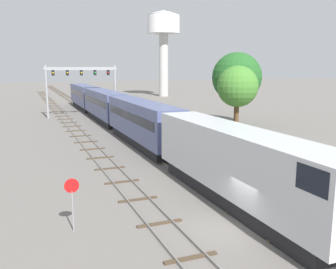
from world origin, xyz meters
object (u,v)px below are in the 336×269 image
(passenger_train, at_px, (119,112))
(signal_gantry, at_px, (82,79))
(water_tower, at_px, (164,30))
(trackside_tree_mid, at_px, (238,87))
(stop_sign, at_px, (72,197))
(trackside_tree_left, at_px, (237,77))

(passenger_train, relative_size, signal_gantry, 6.38)
(water_tower, distance_m, trackside_tree_mid, 63.12)
(trackside_tree_mid, bearing_deg, signal_gantry, 124.09)
(signal_gantry, xyz_separation_m, stop_sign, (-7.75, -45.44, -4.56))
(signal_gantry, bearing_deg, passenger_train, -82.09)
(trackside_tree_left, height_order, trackside_tree_mid, trackside_tree_left)
(signal_gantry, xyz_separation_m, trackside_tree_left, (19.89, -16.97, 0.53))
(signal_gantry, bearing_deg, trackside_tree_left, -40.46)
(passenger_train, relative_size, trackside_tree_mid, 8.89)
(passenger_train, xyz_separation_m, water_tower, (26.91, 53.09, 16.12))
(water_tower, xyz_separation_m, trackside_tree_mid, (-13.25, -60.39, -12.71))
(signal_gantry, bearing_deg, stop_sign, -99.68)
(stop_sign, distance_m, trackside_tree_left, 40.01)
(passenger_train, xyz_separation_m, stop_sign, (-10.00, -29.24, -0.73))
(trackside_tree_left, xyz_separation_m, trackside_tree_mid, (-3.98, -6.54, -0.95))
(stop_sign, height_order, trackside_tree_left, trackside_tree_left)
(stop_sign, relative_size, trackside_tree_left, 0.27)
(water_tower, relative_size, stop_sign, 8.36)
(signal_gantry, xyz_separation_m, trackside_tree_mid, (15.91, -23.51, -0.42))
(signal_gantry, relative_size, water_tower, 0.50)
(signal_gantry, height_order, water_tower, water_tower)
(passenger_train, bearing_deg, trackside_tree_left, -2.47)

